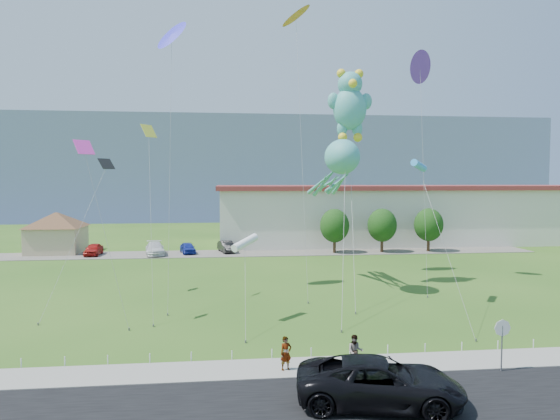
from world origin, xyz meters
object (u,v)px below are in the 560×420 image
Objects in this scene: teddy_bear_kite at (350,103)px; pavilion at (57,228)px; suv at (380,382)px; parked_car_blue at (188,248)px; parked_car_white at (155,248)px; pedestrian_left at (286,353)px; octopus_kite at (338,168)px; parked_car_red at (94,249)px; stop_sign at (502,333)px; pedestrian_right at (355,351)px; warehouse at (427,213)px; parked_car_black at (227,247)px.

pavilion is at bearing 143.85° from teddy_bear_kite.
suv reaches higher than parked_car_blue.
pavilion reaches higher than parked_car_white.
octopus_kite is at bearing 49.56° from pedestrian_left.
parked_car_red is at bearing 142.59° from teddy_bear_kite.
parked_car_red is at bearing 38.89° from suv.
pavilion is 39.13m from octopus_kite.
parked_car_red is 35.84m from teddy_bear_kite.
teddy_bear_kite is (26.00, -19.89, 14.59)m from parked_car_red.
stop_sign is 43.36m from parked_car_blue.
teddy_bear_kite is (4.29, 18.42, 14.47)m from pedestrian_right.
warehouse is at bearing 6.84° from pavilion.
pedestrian_left is (-10.01, 1.13, -0.98)m from stop_sign.
stop_sign is at bearing -108.90° from warehouse.
pedestrian_left reaches higher than parked_car_white.
pavilion is 0.55× the size of octopus_kite.
teddy_bear_kite reaches higher than pedestrian_right.
parked_car_white is at bearing -166.26° from warehouse.
teddy_bear_kite is (-2.42, 19.50, 13.47)m from stop_sign.
pavilion is at bearing 151.05° from parked_car_red.
pavilion is 50.37m from warehouse.
pedestrian_right reaches higher than parked_car_red.
parked_car_white is 0.31× the size of octopus_kite.
pedestrian_right is 0.38× the size of parked_car_red.
pedestrian_right is at bearing -56.92° from pavilion.
octopus_kite reaches higher than parked_car_white.
octopus_kite is at bearing -127.43° from teddy_bear_kite.
suv is (-23.23, -50.99, -3.15)m from warehouse.
octopus_kite is 0.92× the size of teddy_bear_kite.
pedestrian_right is at bearing -79.08° from parked_car_white.
teddy_bear_kite reaches higher than parked_car_white.
pedestrian_left reaches higher than parked_car_black.
pavilion is 2.27× the size of parked_car_red.
teddy_bear_kite reaches higher than suv.
parked_car_white is (-21.22, 38.98, -1.06)m from stop_sign.
pedestrian_right is at bearing -20.71° from pedestrian_left.
teddy_bear_kite reaches higher than pavilion.
warehouse is 15.08× the size of parked_car_red.
pavilion is 6.24m from parked_car_red.
pedestrian_left is at bearing -64.24° from parked_car_red.
pedestrian_left is 0.41× the size of parked_car_blue.
octopus_kite is (6.22, 16.59, 9.08)m from pedestrian_left.
parked_car_blue is at bearing -8.84° from pavilion.
parked_car_white is at bearing -3.19° from parked_car_red.
parked_car_blue is at bearing 80.95° from pedestrian_left.
pedestrian_right is 40.59m from parked_car_white.
stop_sign is 44.40m from parked_car_white.
parked_car_white is 30.73m from teddy_bear_kite.
warehouse is 37.09m from octopus_kite.
stop_sign is 1.59× the size of pedestrian_left.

